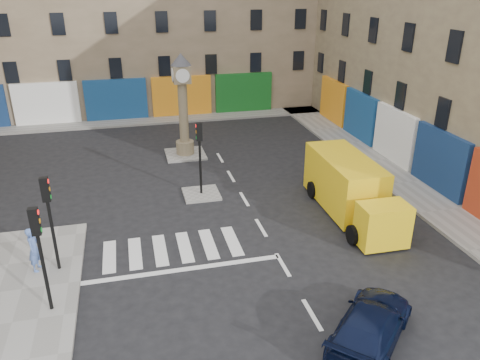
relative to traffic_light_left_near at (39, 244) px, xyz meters
name	(u,v)px	position (x,y,z in m)	size (l,w,h in m)	color
ground	(292,280)	(8.30, -0.20, -2.62)	(120.00, 120.00, 0.00)	black
sidewalk_right	(373,162)	(17.00, 9.80, -2.55)	(2.60, 30.00, 0.15)	gray
sidewalk_far	(145,120)	(4.30, 22.00, -2.55)	(32.00, 2.40, 0.15)	gray
island_near	(201,194)	(6.30, 7.80, -2.56)	(1.80, 1.80, 0.12)	gray
island_far	(185,154)	(6.30, 13.80, -2.56)	(2.40, 2.40, 0.12)	gray
building_far	(133,0)	(4.30, 27.80, 5.88)	(32.00, 10.00, 17.00)	gray
traffic_light_left_near	(39,244)	(0.00, 0.00, 0.00)	(0.28, 0.22, 3.70)	black
traffic_light_left_far	(49,209)	(0.00, 2.40, 0.00)	(0.28, 0.22, 3.70)	black
traffic_light_island	(200,147)	(6.30, 7.80, -0.03)	(0.28, 0.22, 3.70)	black
clock_pillar	(183,99)	(6.30, 13.80, 0.93)	(1.20, 1.20, 6.10)	#8F815E
navy_sedan	(371,325)	(9.51, -3.73, -2.00)	(1.74, 4.27, 1.24)	black
yellow_van	(350,188)	(12.68, 4.23, -1.37)	(2.44, 6.94, 2.51)	yellow
pedestrian_blue	(34,249)	(-0.76, 2.51, -1.60)	(0.63, 0.42, 1.73)	#506FB7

